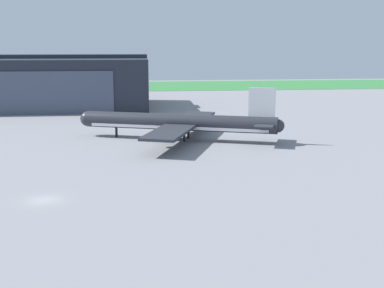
# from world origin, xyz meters

# --- Properties ---
(ground_plane) EXTENTS (440.00, 440.00, 0.00)m
(ground_plane) POSITION_xyz_m (0.00, 0.00, 0.00)
(ground_plane) COLOR gray
(grass_field_strip) EXTENTS (440.00, 56.00, 0.08)m
(grass_field_strip) POSITION_xyz_m (0.00, 183.90, 0.04)
(grass_field_strip) COLOR #378041
(grass_field_strip) RESTS_ON ground_plane
(maintenance_hangar) EXTENTS (87.97, 37.22, 17.36)m
(maintenance_hangar) POSITION_xyz_m (-26.96, 104.31, 8.22)
(maintenance_hangar) COLOR #232833
(maintenance_hangar) RESTS_ON ground_plane
(airliner_far_left) EXTENTS (44.03, 39.26, 11.97)m
(airliner_far_left) POSITION_xyz_m (22.49, 41.95, 3.84)
(airliner_far_left) COLOR #282B33
(airliner_far_left) RESTS_ON ground_plane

